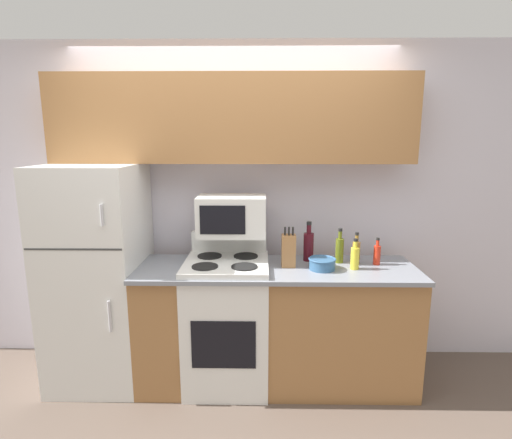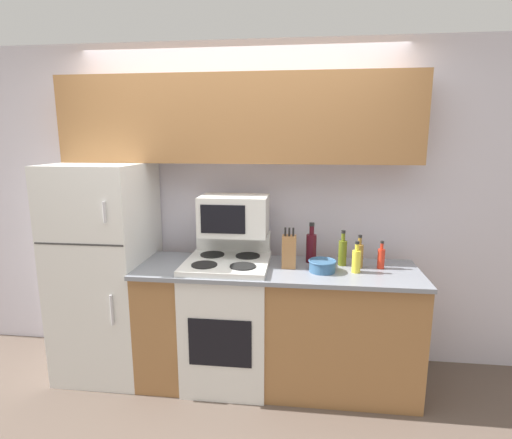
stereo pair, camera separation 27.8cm
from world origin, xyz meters
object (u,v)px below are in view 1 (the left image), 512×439
object	(u,v)px
bowl	(322,263)
bottle_wine_red	(309,245)
knife_block	(289,250)
bottle_olive_oil	(340,249)
refrigerator	(99,274)
bottle_cooking_spray	(355,257)
bottle_hot_sauce	(377,254)
microwave	(231,216)
bottle_vinegar	(356,252)
stove	(227,321)

from	to	relation	value
bowl	bottle_wine_red	bearing A→B (deg)	109.44
knife_block	bottle_olive_oil	bearing A→B (deg)	14.18
knife_block	bottle_olive_oil	world-z (taller)	knife_block
refrigerator	knife_block	world-z (taller)	refrigerator
refrigerator	bottle_cooking_spray	size ratio (longest dim) A/B	7.44
bottle_olive_oil	bottle_cooking_spray	bearing A→B (deg)	-62.27
bottle_hot_sauce	bottle_wine_red	xyz separation A→B (m)	(-0.49, 0.09, 0.04)
microwave	knife_block	xyz separation A→B (m)	(0.42, -0.11, -0.23)
refrigerator	knife_block	bearing A→B (deg)	-2.63
refrigerator	bottle_vinegar	bearing A→B (deg)	-0.38
microwave	bottle_wine_red	size ratio (longest dim) A/B	1.65
bowl	bottle_wine_red	world-z (taller)	bottle_wine_red
knife_block	bottle_wine_red	xyz separation A→B (m)	(0.16, 0.15, -0.00)
refrigerator	bottle_hot_sauce	xyz separation A→B (m)	(2.06, -0.01, 0.17)
refrigerator	bowl	size ratio (longest dim) A/B	8.47
microwave	bowl	size ratio (longest dim) A/B	2.57
refrigerator	bottle_olive_oil	size ratio (longest dim) A/B	6.29
bottle_cooking_spray	bottle_vinegar	distance (m)	0.11
bottle_vinegar	bottle_hot_sauce	bearing A→B (deg)	0.38
refrigerator	bottle_hot_sauce	world-z (taller)	refrigerator
stove	bottle_cooking_spray	xyz separation A→B (m)	(0.91, -0.04, 0.51)
bowl	bottle_vinegar	size ratio (longest dim) A/B	0.81
knife_block	microwave	bearing A→B (deg)	165.23
stove	bottle_wine_red	xyz separation A→B (m)	(0.61, 0.16, 0.54)
refrigerator	bottle_olive_oil	bearing A→B (deg)	1.02
bottle_cooking_spray	bottle_hot_sauce	bearing A→B (deg)	30.16
stove	bottle_cooking_spray	size ratio (longest dim) A/B	5.04
stove	bottle_vinegar	xyz separation A→B (m)	(0.94, 0.06, 0.51)
bottle_olive_oil	bottle_cooking_spray	world-z (taller)	bottle_olive_oil
bottle_hot_sauce	microwave	bearing A→B (deg)	176.97
microwave	stove	bearing A→B (deg)	-103.90
microwave	bottle_vinegar	distance (m)	0.95
bottle_hot_sauce	bottle_vinegar	xyz separation A→B (m)	(-0.15, -0.00, 0.02)
stove	bottle_vinegar	world-z (taller)	bottle_vinegar
stove	bottle_wine_red	world-z (taller)	bottle_wine_red
bottle_wine_red	bottle_olive_oil	bearing A→B (deg)	-12.16
bottle_hot_sauce	bottle_cooking_spray	world-z (taller)	bottle_cooking_spray
bottle_cooking_spray	knife_block	bearing A→B (deg)	173.29
microwave	bowl	world-z (taller)	microwave
stove	microwave	bearing A→B (deg)	76.10
bottle_cooking_spray	bottle_vinegar	size ratio (longest dim) A/B	0.92
bottle_hot_sauce	bottle_wine_red	bearing A→B (deg)	169.37
knife_block	bowl	distance (m)	0.25
bowl	stove	bearing A→B (deg)	175.66
stove	bottle_hot_sauce	world-z (taller)	bottle_hot_sauce
stove	refrigerator	bearing A→B (deg)	175.41
bottle_olive_oil	bottle_wine_red	size ratio (longest dim) A/B	0.87
bowl	refrigerator	bearing A→B (deg)	175.51
microwave	bottle_hot_sauce	xyz separation A→B (m)	(1.07, -0.06, -0.27)
microwave	bottle_wine_red	xyz separation A→B (m)	(0.58, 0.04, -0.23)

